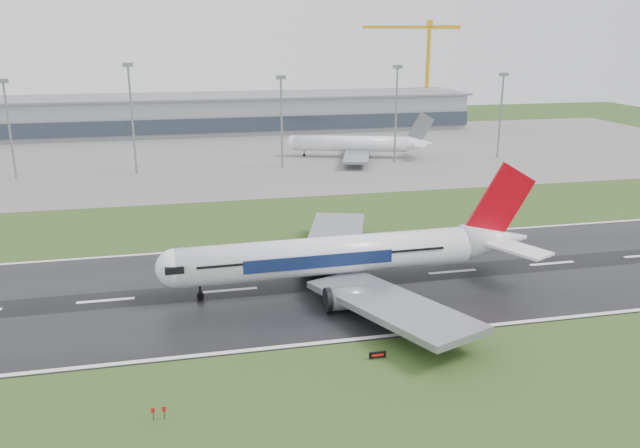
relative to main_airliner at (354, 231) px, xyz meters
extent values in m
plane|color=#2A4519|center=(-20.74, 2.18, -9.68)|extent=(520.00, 520.00, 0.00)
cube|color=black|center=(-20.74, 2.18, -9.63)|extent=(400.00, 45.00, 0.10)
cube|color=slate|center=(-20.74, 127.18, -9.64)|extent=(400.00, 130.00, 0.08)
cube|color=gray|center=(-20.74, 187.18, -2.18)|extent=(240.00, 36.00, 15.00)
cylinder|color=gray|center=(-75.60, 102.18, 4.29)|extent=(0.64, 0.64, 27.94)
cylinder|color=gray|center=(-41.04, 102.18, 6.33)|extent=(0.64, 0.64, 32.03)
cylinder|color=gray|center=(4.39, 102.18, 4.21)|extent=(0.64, 0.64, 27.79)
cylinder|color=gray|center=(42.44, 102.18, 5.61)|extent=(0.64, 0.64, 30.59)
cylinder|color=gray|center=(80.04, 102.18, 4.15)|extent=(0.64, 0.64, 27.68)
camera|label=1|loc=(-27.43, -97.72, 31.65)|focal=35.71mm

